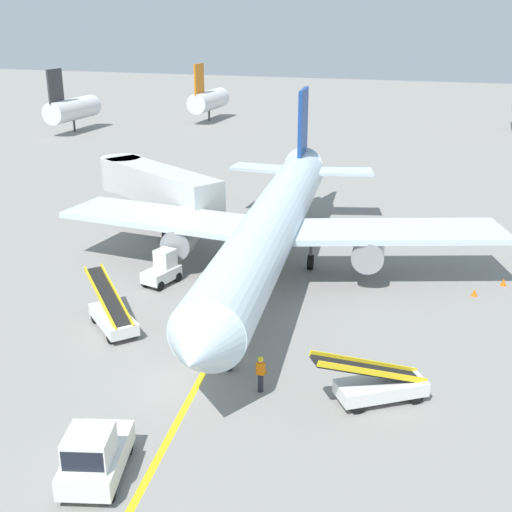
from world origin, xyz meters
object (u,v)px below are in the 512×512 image
at_px(safety_cone_nose_left, 474,292).
at_px(safety_cone_wingtip_left, 503,282).
at_px(jet_bridge, 151,183).
at_px(baggage_tug_near_wing, 163,269).
at_px(ground_crew_marshaller, 261,373).
at_px(safety_cone_nose_right, 263,368).
at_px(belt_loader_aft_hold, 112,315).
at_px(belt_loader_forward_hold, 379,384).
at_px(airliner, 273,223).
at_px(pushback_tug, 94,455).

bearing_deg(safety_cone_nose_left, safety_cone_wingtip_left, 53.56).
relative_size(jet_bridge, safety_cone_wingtip_left, 28.05).
distance_m(baggage_tug_near_wing, safety_cone_wingtip_left, 20.66).
xyz_separation_m(ground_crew_marshaller, safety_cone_nose_right, (-0.38, 1.54, -0.69)).
bearing_deg(ground_crew_marshaller, baggage_tug_near_wing, 134.10).
distance_m(belt_loader_aft_hold, safety_cone_wingtip_left, 23.19).
bearing_deg(jet_bridge, safety_cone_nose_left, -13.62).
xyz_separation_m(safety_cone_nose_right, safety_cone_wingtip_left, (10.60, 14.47, 0.00)).
xyz_separation_m(baggage_tug_near_wing, safety_cone_wingtip_left, (19.67, 6.26, -0.71)).
distance_m(jet_bridge, baggage_tug_near_wing, 11.59).
height_order(belt_loader_forward_hold, ground_crew_marshaller, belt_loader_forward_hold).
xyz_separation_m(airliner, baggage_tug_near_wing, (-5.91, -3.49, -2.49)).
bearing_deg(safety_cone_nose_right, ground_crew_marshaller, -76.20).
distance_m(airliner, safety_cone_nose_right, 12.53).
bearing_deg(baggage_tug_near_wing, safety_cone_nose_right, -42.14).
distance_m(belt_loader_aft_hold, safety_cone_nose_left, 20.64).
xyz_separation_m(pushback_tug, safety_cone_nose_right, (3.31, 8.84, -0.77)).
bearing_deg(belt_loader_forward_hold, safety_cone_nose_right, 173.11).
bearing_deg(safety_cone_nose_left, belt_loader_forward_hold, -105.81).
bearing_deg(jet_bridge, pushback_tug, -67.00).
distance_m(airliner, ground_crew_marshaller, 13.93).
xyz_separation_m(pushback_tug, belt_loader_forward_hold, (8.63, 8.20, -0.22)).
bearing_deg(jet_bridge, safety_cone_wingtip_left, -7.93).
relative_size(baggage_tug_near_wing, safety_cone_wingtip_left, 6.00).
bearing_deg(baggage_tug_near_wing, belt_loader_forward_hold, -31.60).
bearing_deg(belt_loader_forward_hold, jet_bridge, 137.04).
distance_m(pushback_tug, belt_loader_aft_hold, 11.97).
height_order(pushback_tug, baggage_tug_near_wing, pushback_tug).
bearing_deg(belt_loader_forward_hold, baggage_tug_near_wing, 148.40).
xyz_separation_m(baggage_tug_near_wing, safety_cone_nose_right, (9.07, -8.21, -0.71)).
distance_m(jet_bridge, safety_cone_nose_right, 23.47).
height_order(belt_loader_aft_hold, ground_crew_marshaller, belt_loader_aft_hold).
bearing_deg(pushback_tug, belt_loader_aft_hold, 117.36).
bearing_deg(pushback_tug, safety_cone_nose_right, 69.46).
distance_m(jet_bridge, safety_cone_wingtip_left, 25.76).
distance_m(jet_bridge, ground_crew_marshaller, 24.82).
xyz_separation_m(safety_cone_nose_left, safety_cone_nose_right, (-8.97, -12.26, 0.00)).
height_order(airliner, jet_bridge, airliner).
bearing_deg(jet_bridge, baggage_tug_near_wing, -60.09).
xyz_separation_m(belt_loader_aft_hold, safety_cone_wingtip_left, (19.41, 12.68, -0.56)).
relative_size(jet_bridge, ground_crew_marshaller, 7.26).
height_order(pushback_tug, belt_loader_forward_hold, belt_loader_forward_hold).
distance_m(safety_cone_nose_left, safety_cone_wingtip_left, 2.75).
distance_m(jet_bridge, pushback_tug, 29.26).
bearing_deg(safety_cone_wingtip_left, belt_loader_forward_hold, -109.28).
distance_m(belt_loader_forward_hold, ground_crew_marshaller, 5.02).
distance_m(airliner, safety_cone_nose_left, 12.56).
bearing_deg(airliner, safety_cone_nose_left, 2.68).
bearing_deg(belt_loader_forward_hold, safety_cone_nose_left, 74.19).
relative_size(ground_crew_marshaller, safety_cone_nose_right, 3.86).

